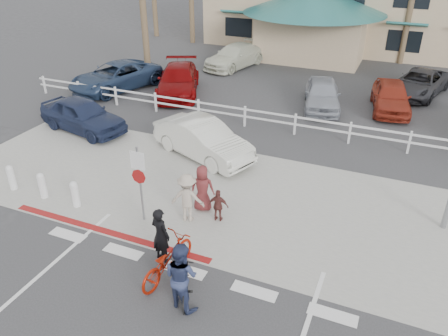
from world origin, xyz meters
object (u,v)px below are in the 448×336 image
at_px(bike_black, 185,284).
at_px(car_red_compact, 83,115).
at_px(bike_red, 167,260).
at_px(sign_post, 140,181).
at_px(car_white_sedan, 203,139).

relative_size(bike_black, car_red_compact, 0.35).
xyz_separation_m(bike_red, car_red_compact, (-8.32, 6.94, 0.20)).
xyz_separation_m(sign_post, bike_black, (2.77, -2.47, -0.99)).
bearing_deg(car_red_compact, bike_red, -118.34).
height_order(sign_post, car_red_compact, sign_post).
bearing_deg(car_white_sedan, sign_post, -155.87).
xyz_separation_m(bike_black, car_white_sedan, (-2.95, 7.24, 0.29)).
distance_m(bike_red, car_red_compact, 10.83).
relative_size(bike_black, car_white_sedan, 0.34).
xyz_separation_m(sign_post, bike_red, (1.98, -1.94, -0.90)).
height_order(bike_red, car_red_compact, car_red_compact).
bearing_deg(bike_black, car_white_sedan, -91.90).
bearing_deg(sign_post, car_white_sedan, 92.14).
bearing_deg(car_white_sedan, bike_black, -135.86).
bearing_deg(bike_black, bike_red, -57.62).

